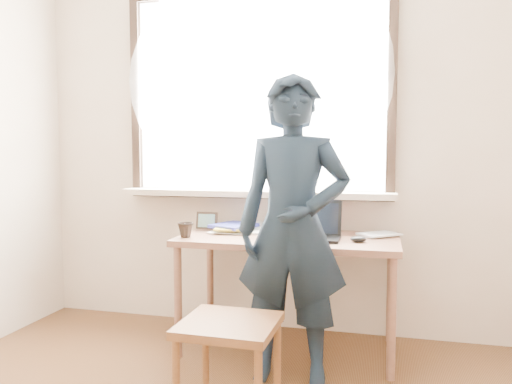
% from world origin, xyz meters
% --- Properties ---
extents(room_shell, '(3.52, 4.02, 2.61)m').
position_xyz_m(room_shell, '(-0.02, 0.20, 1.64)').
color(room_shell, beige).
rests_on(room_shell, ground).
extents(desk, '(1.30, 0.65, 0.70)m').
position_xyz_m(desk, '(0.09, 1.63, 0.62)').
color(desk, brown).
rests_on(desk, ground).
extents(laptop, '(0.33, 0.26, 0.22)m').
position_xyz_m(laptop, '(0.24, 1.60, 0.75)').
color(laptop, black).
rests_on(laptop, desk).
extents(mug_white, '(0.17, 0.17, 0.10)m').
position_xyz_m(mug_white, '(-0.01, 1.79, 0.75)').
color(mug_white, white).
rests_on(mug_white, desk).
extents(mug_dark, '(0.10, 0.10, 0.09)m').
position_xyz_m(mug_dark, '(-0.50, 1.44, 0.74)').
color(mug_dark, black).
rests_on(mug_dark, desk).
extents(mouse, '(0.09, 0.06, 0.03)m').
position_xyz_m(mouse, '(0.51, 1.53, 0.71)').
color(mouse, black).
rests_on(mouse, desk).
extents(desk_clutter, '(0.59, 0.51, 0.05)m').
position_xyz_m(desk_clutter, '(-0.16, 1.79, 0.72)').
color(desk_clutter, yellow).
rests_on(desk_clutter, desk).
extents(book_a, '(0.22, 0.28, 0.02)m').
position_xyz_m(book_a, '(-0.38, 1.84, 0.71)').
color(book_a, white).
rests_on(book_a, desk).
extents(book_b, '(0.28, 0.28, 0.02)m').
position_xyz_m(book_b, '(0.56, 1.84, 0.71)').
color(book_b, white).
rests_on(book_b, desk).
extents(picture_frame, '(0.14, 0.03, 0.11)m').
position_xyz_m(picture_frame, '(-0.47, 1.73, 0.75)').
color(picture_frame, black).
rests_on(picture_frame, desk).
extents(work_chair, '(0.44, 0.42, 0.44)m').
position_xyz_m(work_chair, '(-0.03, 0.81, 0.37)').
color(work_chair, brown).
rests_on(work_chair, ground).
extents(person, '(0.60, 0.40, 1.61)m').
position_xyz_m(person, '(0.19, 1.24, 0.80)').
color(person, black).
rests_on(person, ground).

